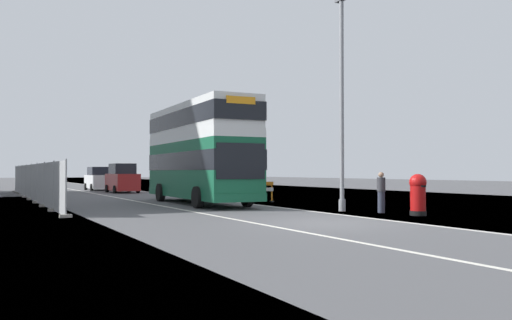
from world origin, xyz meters
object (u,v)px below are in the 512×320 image
Objects in this scene: lamppost_foreground at (342,109)px; roadworks_barrier at (259,189)px; double_decker_bus at (199,151)px; pedestrian_at_kerb at (381,192)px; car_receding_mid at (99,179)px; red_pillar_postbox at (418,193)px; car_oncoming_near at (122,179)px.

lamppost_foreground is 5.58× the size of roadworks_barrier.
double_decker_bus reaches higher than roadworks_barrier.
roadworks_barrier is at bearing 90.00° from lamppost_foreground.
car_receding_mid is at bearing 98.46° from pedestrian_at_kerb.
red_pillar_postbox is 0.35× the size of car_receding_mid.
car_receding_mid is at bearing 97.22° from lamppost_foreground.
pedestrian_at_kerb is at bearing -65.11° from double_decker_bus.
double_decker_bus reaches higher than red_pillar_postbox.
car_receding_mid reaches higher than red_pillar_postbox.
car_receding_mid is (-5.13, 33.70, 0.11)m from red_pillar_postbox.
double_decker_bus is at bearing 174.76° from roadworks_barrier.
car_oncoming_near is (-4.61, 27.32, 0.20)m from red_pillar_postbox.
car_oncoming_near reaches higher than roadworks_barrier.
double_decker_bus is 3.94m from roadworks_barrier.
lamppost_foreground reaches higher than red_pillar_postbox.
lamppost_foreground reaches higher than car_oncoming_near.
car_receding_mid is (-3.88, 30.60, -3.34)m from lamppost_foreground.
red_pillar_postbox is 0.96× the size of pedestrian_at_kerb.
pedestrian_at_kerb is (0.89, -8.87, 0.14)m from roadworks_barrier.
red_pillar_postbox is (4.62, -10.84, -1.85)m from double_decker_bus.
roadworks_barrier is 0.36× the size of car_receding_mid.
car_oncoming_near is (0.01, 16.48, -1.65)m from double_decker_bus.
red_pillar_postbox is at bearing -81.35° from car_receding_mid.
roadworks_barrier is 23.49m from car_receding_mid.
roadworks_barrier is at bearing -80.50° from car_receding_mid.
pedestrian_at_kerb reaches higher than red_pillar_postbox.
red_pillar_postbox is 1.70m from pedestrian_at_kerb.
red_pillar_postbox is 0.97× the size of roadworks_barrier.
lamppost_foreground is 5.76× the size of red_pillar_postbox.
double_decker_bus is 16.56m from car_oncoming_near.
pedestrian_at_kerb is at bearing -80.60° from car_oncoming_near.
roadworks_barrier is 0.37× the size of car_oncoming_near.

